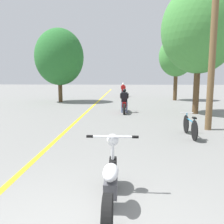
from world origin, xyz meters
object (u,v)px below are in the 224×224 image
utility_pole (213,36)px  motorcycle_rider_lead (124,104)px  roadside_tree_right_far (176,57)px  motorcycle_foreground (111,182)px  roadside_tree_right_near (199,30)px  roadside_tree_left (59,57)px  motorcycle_rider_far (123,91)px  bicycle_parked (190,126)px

utility_pole → motorcycle_rider_lead: 6.08m
roadside_tree_right_far → motorcycle_foreground: 18.15m
motorcycle_foreground → motorcycle_rider_lead: (0.19, 9.87, 0.10)m
roadside_tree_right_near → roadside_tree_left: 10.77m
utility_pole → motorcycle_rider_lead: bearing=127.0°
roadside_tree_left → motorcycle_rider_lead: bearing=-47.2°
roadside_tree_right_near → motorcycle_rider_far: size_ratio=3.37×
roadside_tree_right_near → roadside_tree_right_far: roadside_tree_right_near is taller
roadside_tree_right_near → motorcycle_rider_lead: size_ratio=3.37×
motorcycle_foreground → bicycle_parked: motorcycle_foreground is taller
roadside_tree_right_far → bicycle_parked: roadside_tree_right_far is taller
motorcycle_foreground → bicycle_parked: size_ratio=1.17×
motorcycle_rider_lead → bicycle_parked: 5.80m
roadside_tree_left → motorcycle_rider_far: roadside_tree_left is taller
motorcycle_rider_far → motorcycle_foreground: bearing=-90.2°
roadside_tree_left → bicycle_parked: roadside_tree_left is taller
roadside_tree_right_far → motorcycle_rider_lead: (-4.36, -7.39, -3.18)m
motorcycle_foreground → bicycle_parked: (2.41, 4.51, -0.06)m
utility_pole → roadside_tree_right_near: (0.68, 4.03, 0.97)m
roadside_tree_right_near → motorcycle_foreground: roadside_tree_right_near is taller
utility_pole → bicycle_parked: (-0.98, -1.11, -3.11)m
utility_pole → motorcycle_foreground: size_ratio=3.43×
utility_pole → roadside_tree_right_far: (1.16, 11.64, 0.23)m
roadside_tree_right_near → motorcycle_foreground: bearing=-112.9°
utility_pole → roadside_tree_left: utility_pole is taller
motorcycle_foreground → motorcycle_rider_far: 20.90m
roadside_tree_right_far → roadside_tree_left: roadside_tree_left is taller
utility_pole → motorcycle_rider_lead: (-3.20, 4.25, -2.95)m
roadside_tree_right_near → bicycle_parked: 6.77m
roadside_tree_left → motorcycle_foreground: bearing=-72.2°
utility_pole → roadside_tree_left: (-8.35, 9.82, 0.08)m
bicycle_parked → motorcycle_rider_lead: bearing=112.4°
roadside_tree_left → roadside_tree_right_near: bearing=-32.7°
roadside_tree_right_far → roadside_tree_right_near: bearing=-93.6°
bicycle_parked → roadside_tree_left: bearing=124.0°
roadside_tree_right_near → bicycle_parked: roadside_tree_right_near is taller
roadside_tree_right_near → utility_pole: bearing=-99.6°
roadside_tree_left → motorcycle_foreground: (4.96, -15.44, -3.13)m
roadside_tree_right_far → bicycle_parked: (-2.15, -12.75, -3.33)m
bicycle_parked → motorcycle_foreground: bearing=-118.1°
roadside_tree_right_far → bicycle_parked: size_ratio=3.22×
motorcycle_foreground → motorcycle_rider_lead: bearing=88.9°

